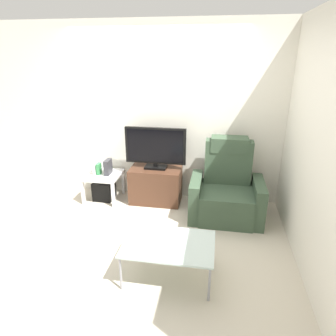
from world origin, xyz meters
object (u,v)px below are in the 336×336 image
book_middle (99,169)px  coffee_table (169,245)px  cell_phone (173,241)px  book_leftmost (95,167)px  game_console (108,167)px  tv_stand (156,185)px  recliner_armchair (226,191)px  subwoofer_box (104,190)px  television (155,147)px  side_table (103,178)px

book_middle → coffee_table: book_middle is taller
coffee_table → cell_phone: size_ratio=6.00×
book_leftmost → game_console: 0.19m
book_leftmost → game_console: bearing=9.0°
tv_stand → book_leftmost: (-0.92, -0.07, 0.27)m
recliner_armchair → book_leftmost: 1.99m
subwoofer_box → coffee_table: size_ratio=0.32×
coffee_table → cell_phone: cell_phone is taller
television → game_console: 0.80m
television → cell_phone: television is taller
recliner_armchair → book_middle: 1.93m
subwoofer_box → book_middle: size_ratio=1.69×
television → book_middle: size_ratio=5.17×
side_table → cell_phone: 2.02m
television → subwoofer_box: 1.10m
television → recliner_armchair: bearing=-13.9°
recliner_armchair → cell_phone: size_ratio=7.20×
subwoofer_box → book_middle: 0.37m
tv_stand → book_middle: (-0.87, -0.07, 0.23)m
game_console → cell_phone: (1.25, -1.52, -0.14)m
subwoofer_box → coffee_table: bearing=-50.0°
cell_phone → book_middle: bearing=121.6°
television → book_leftmost: bearing=-174.3°
book_middle → cell_phone: 2.04m
side_table → television: bearing=5.0°
tv_stand → side_table: bearing=-176.4°
television → cell_phone: (0.52, -1.59, -0.47)m
television → book_leftmost: (-0.92, -0.09, -0.33)m
book_leftmost → side_table: bearing=11.3°
game_console → book_middle: bearing=-167.5°
side_table → cell_phone: size_ratio=3.60×
television → coffee_table: television is taller
television → cell_phone: size_ratio=5.97×
game_console → cell_phone: game_console is taller
subwoofer_box → book_leftmost: size_ratio=1.22×
subwoofer_box → cell_phone: 2.04m
subwoofer_box → book_leftmost: book_leftmost is taller
television → subwoofer_box: television is taller
recliner_armchair → coffee_table: size_ratio=1.20×
side_table → book_middle: book_middle is taller
recliner_armchair → book_leftmost: bearing=165.1°
recliner_armchair → cell_phone: recliner_armchair is taller
coffee_table → television: bearing=106.4°
subwoofer_box → coffee_table: 2.03m
tv_stand → cell_phone: 1.65m
coffee_table → game_console: bearing=127.8°
tv_stand → cell_phone: bearing=-71.8°
television → cell_phone: 1.73m
tv_stand → cell_phone: size_ratio=5.08×
television → side_table: television is taller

